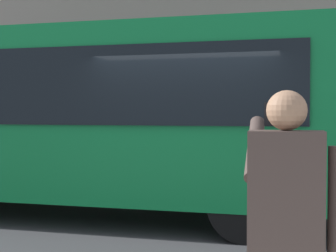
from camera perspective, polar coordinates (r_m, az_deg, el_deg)
ground_plane at (r=7.26m, az=2.92°, el=-12.14°), size 60.00×60.00×0.00m
red_bus at (r=8.31m, az=-11.31°, el=1.30°), size 9.05×2.54×3.08m
pedestrian_photographer at (r=2.76m, az=13.84°, el=-10.75°), size 0.53×0.52×1.70m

